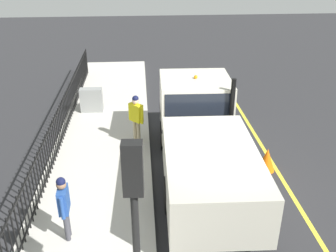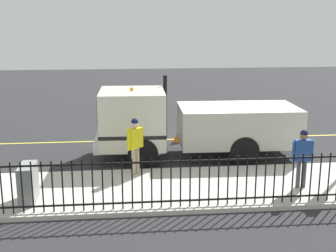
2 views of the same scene
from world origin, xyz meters
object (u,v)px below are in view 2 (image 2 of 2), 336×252
object	(u,v)px
worker_standing	(135,140)
pedestrian_distant	(303,152)
utility_cabinet	(28,183)
traffic_cone	(180,132)
work_truck	(182,121)

from	to	relation	value
worker_standing	pedestrian_distant	world-z (taller)	worker_standing
utility_cabinet	traffic_cone	world-z (taller)	utility_cabinet
pedestrian_distant	traffic_cone	world-z (taller)	pedestrian_distant
work_truck	worker_standing	xyz separation A→B (m)	(1.89, -1.63, -0.12)
pedestrian_distant	traffic_cone	size ratio (longest dim) A/B	2.23
worker_standing	traffic_cone	distance (m)	4.38
pedestrian_distant	traffic_cone	xyz separation A→B (m)	(-5.47, -2.64, -0.76)
traffic_cone	pedestrian_distant	bearing A→B (deg)	25.73
pedestrian_distant	traffic_cone	distance (m)	6.12
work_truck	utility_cabinet	size ratio (longest dim) A/B	7.24
pedestrian_distant	utility_cabinet	distance (m)	7.26
work_truck	worker_standing	size ratio (longest dim) A/B	4.06
pedestrian_distant	utility_cabinet	bearing A→B (deg)	-1.61
utility_cabinet	traffic_cone	distance (m)	7.31
work_truck	pedestrian_distant	xyz separation A→B (m)	(3.47, 2.85, -0.16)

